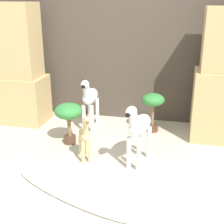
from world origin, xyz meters
TOP-DOWN VIEW (x-y plane):
  - ground_plane at (0.00, 0.00)m, footprint 14.00×14.00m
  - wall_back at (0.00, 1.68)m, footprint 6.40×0.08m
  - rock_pillar_left at (-1.30, 1.22)m, footprint 0.64×0.48m
  - rock_pillar_right at (1.30, 1.22)m, footprint 0.64×0.48m
  - zebra_right at (0.44, 0.36)m, footprint 0.27×0.57m
  - zebra_left at (-0.32, 1.17)m, footprint 0.19×0.57m
  - giraffe_figurine at (-0.13, 0.33)m, footprint 0.24×0.36m
  - potted_palm_front at (-0.43, 0.68)m, footprint 0.33×0.33m
  - potted_palm_back at (0.50, 1.26)m, footprint 0.29×0.29m
  - surfboard at (-0.05, -0.30)m, footprint 1.37×0.77m

SIDE VIEW (x-z plane):
  - ground_plane at x=0.00m, z-range 0.00..0.00m
  - surfboard at x=-0.05m, z-range -0.02..0.06m
  - giraffe_figurine at x=-0.13m, z-range 0.01..0.56m
  - potted_palm_back at x=0.50m, z-range 0.12..0.62m
  - potted_palm_front at x=-0.43m, z-range 0.12..0.62m
  - zebra_right at x=0.44m, z-range 0.07..0.78m
  - zebra_left at x=-0.32m, z-range 0.07..0.78m
  - rock_pillar_right at x=1.30m, z-range -0.07..1.49m
  - rock_pillar_left at x=-1.30m, z-range -0.07..1.52m
  - wall_back at x=0.00m, z-range 0.00..2.20m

